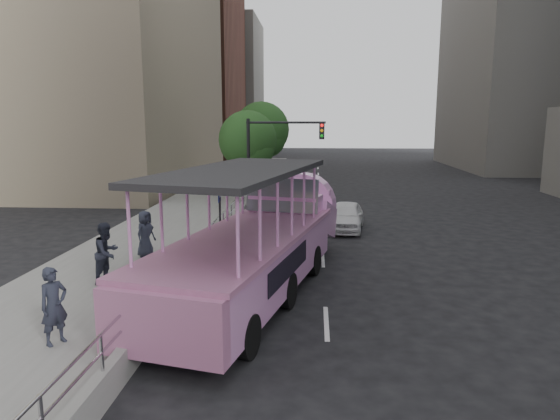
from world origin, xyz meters
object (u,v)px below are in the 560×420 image
object	(u,v)px
duck_boat	(260,243)
car	(346,216)
parking_sign	(220,206)
pedestrian_mid	(107,253)
street_tree_far	(263,132)
pedestrian_near	(54,306)
traffic_signal	(271,151)
pedestrian_far	(145,234)
street_tree_near	(249,142)

from	to	relation	value
duck_boat	car	world-z (taller)	duck_boat
duck_boat	parking_sign	xyz separation A→B (m)	(-2.02, 4.14, 0.43)
car	pedestrian_mid	distance (m)	12.03
street_tree_far	duck_boat	bearing A→B (deg)	-84.33
duck_boat	pedestrian_mid	world-z (taller)	duck_boat
pedestrian_near	pedestrian_mid	size ratio (longest dim) A/B	0.93
pedestrian_mid	parking_sign	size ratio (longest dim) A/B	0.62
duck_boat	car	bearing A→B (deg)	70.02
traffic_signal	pedestrian_near	bearing A→B (deg)	-100.94
traffic_signal	car	bearing A→B (deg)	-40.94
pedestrian_far	pedestrian_mid	bearing A→B (deg)	-159.95
duck_boat	street_tree_far	world-z (taller)	street_tree_far
street_tree_far	street_tree_near	bearing A→B (deg)	-91.91
traffic_signal	pedestrian_far	bearing A→B (deg)	-110.60
pedestrian_near	parking_sign	size ratio (longest dim) A/B	0.58
parking_sign	traffic_signal	xyz separation A→B (m)	(1.29, 7.78, 1.64)
pedestrian_near	street_tree_far	size ratio (longest dim) A/B	0.27
parking_sign	street_tree_near	world-z (taller)	street_tree_near
parking_sign	traffic_signal	size ratio (longest dim) A/B	0.58
parking_sign	traffic_signal	world-z (taller)	traffic_signal
street_tree_near	street_tree_far	distance (m)	6.02
traffic_signal	street_tree_near	bearing A→B (deg)	114.98
pedestrian_near	street_tree_near	xyz separation A→B (m)	(1.64, 20.16, 2.66)
parking_sign	street_tree_far	bearing A→B (deg)	90.35
street_tree_near	street_tree_far	xyz separation A→B (m)	(0.20, 6.00, 0.49)
pedestrian_mid	car	bearing A→B (deg)	-23.11
duck_boat	car	size ratio (longest dim) A/B	3.06
pedestrian_mid	street_tree_far	size ratio (longest dim) A/B	0.29
street_tree_near	street_tree_far	size ratio (longest dim) A/B	0.89
pedestrian_mid	traffic_signal	bearing A→B (deg)	-0.36
traffic_signal	street_tree_far	distance (m)	9.57
pedestrian_near	parking_sign	world-z (taller)	parking_sign
pedestrian_mid	pedestrian_far	size ratio (longest dim) A/B	1.11
parking_sign	pedestrian_far	bearing A→B (deg)	-141.22
duck_boat	parking_sign	distance (m)	4.63
pedestrian_mid	duck_boat	bearing A→B (deg)	-65.06
car	pedestrian_far	bearing A→B (deg)	-132.07
pedestrian_near	parking_sign	distance (m)	9.18
street_tree_near	pedestrian_far	bearing A→B (deg)	-98.84
pedestrian_mid	street_tree_near	xyz separation A→B (m)	(2.20, 16.04, 2.60)
duck_boat	parking_sign	bearing A→B (deg)	115.95
street_tree_near	parking_sign	bearing A→B (deg)	-88.45
car	parking_sign	bearing A→B (deg)	-131.43
street_tree_near	car	bearing A→B (deg)	-51.18
pedestrian_far	car	bearing A→B (deg)	-26.63
car	traffic_signal	size ratio (longest dim) A/B	0.75
car	pedestrian_near	world-z (taller)	pedestrian_near
pedestrian_far	parking_sign	bearing A→B (deg)	-28.08
duck_boat	traffic_signal	world-z (taller)	traffic_signal
pedestrian_near	pedestrian_mid	xyz separation A→B (m)	(-0.56, 4.12, 0.06)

